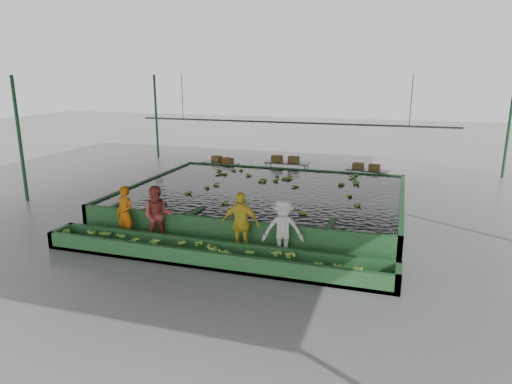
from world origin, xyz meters
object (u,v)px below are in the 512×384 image
(worker_a, at_px, (125,214))
(worker_c, at_px, (240,224))
(flotation_tank, at_px, (264,200))
(packing_table_left, at_px, (221,171))
(packing_table_mid, at_px, (287,172))
(box_stack_right, at_px, (366,169))
(box_stack_left, at_px, (222,162))
(sorting_trough, at_px, (210,254))
(worker_d, at_px, (283,230))
(packing_table_right, at_px, (367,178))
(box_stack_mid, at_px, (285,162))
(worker_b, at_px, (158,216))

(worker_a, xyz_separation_m, worker_c, (3.76, 0.00, 0.06))
(flotation_tank, xyz_separation_m, packing_table_left, (-3.64, 4.63, -0.04))
(packing_table_mid, relative_size, box_stack_right, 1.72)
(box_stack_left, xyz_separation_m, box_stack_right, (6.88, 0.36, 0.01))
(worker_a, height_order, packing_table_left, worker_a)
(sorting_trough, xyz_separation_m, worker_a, (-3.17, 0.80, 0.62))
(flotation_tank, bearing_deg, worker_d, -66.92)
(worker_d, bearing_deg, worker_a, 164.15)
(sorting_trough, bearing_deg, packing_table_right, 71.63)
(flotation_tank, distance_m, packing_table_right, 6.07)
(packing_table_right, bearing_deg, box_stack_left, -177.07)
(worker_d, distance_m, box_stack_right, 9.48)
(packing_table_left, xyz_separation_m, box_stack_mid, (3.16, 0.46, 0.54))
(worker_a, relative_size, box_stack_left, 1.40)
(worker_b, bearing_deg, box_stack_left, 74.71)
(flotation_tank, distance_m, worker_c, 4.37)
(sorting_trough, distance_m, box_stack_mid, 10.23)
(packing_table_right, bearing_deg, worker_a, -124.96)
(packing_table_left, distance_m, packing_table_mid, 3.29)
(sorting_trough, relative_size, packing_table_left, 5.50)
(box_stack_right, bearing_deg, box_stack_left, -176.98)
(packing_table_left, bearing_deg, box_stack_left, 38.26)
(packing_table_left, distance_m, box_stack_left, 0.43)
(packing_table_left, xyz_separation_m, box_stack_left, (0.08, 0.07, 0.41))
(packing_table_left, height_order, packing_table_mid, packing_table_mid)
(sorting_trough, relative_size, worker_a, 5.74)
(box_stack_mid, xyz_separation_m, box_stack_right, (3.80, -0.03, -0.12))
(worker_b, distance_m, packing_table_mid, 9.57)
(packing_table_left, xyz_separation_m, packing_table_mid, (3.25, 0.49, 0.06))
(packing_table_mid, bearing_deg, packing_table_right, -1.08)
(box_stack_left, bearing_deg, packing_table_right, 2.93)
(worker_d, xyz_separation_m, packing_table_left, (-5.47, 8.93, -0.47))
(flotation_tank, distance_m, box_stack_right, 6.06)
(flotation_tank, xyz_separation_m, worker_b, (-2.04, -4.30, 0.47))
(packing_table_mid, xyz_separation_m, box_stack_mid, (-0.09, -0.03, 0.48))
(flotation_tank, bearing_deg, sorting_trough, -90.00)
(flotation_tank, bearing_deg, packing_table_right, 56.29)
(worker_c, relative_size, packing_table_mid, 0.89)
(flotation_tank, distance_m, box_stack_mid, 5.14)
(worker_c, height_order, packing_table_left, worker_c)
(worker_d, distance_m, box_stack_left, 10.49)
(box_stack_right, bearing_deg, packing_table_mid, 179.03)
(worker_c, xyz_separation_m, box_stack_right, (2.73, 9.36, -0.10))
(flotation_tank, xyz_separation_m, worker_a, (-3.17, -4.30, 0.42))
(worker_c, xyz_separation_m, packing_table_left, (-4.23, 8.93, -0.52))
(flotation_tank, distance_m, sorting_trough, 5.10)
(worker_a, height_order, packing_table_right, worker_a)
(worker_a, distance_m, packing_table_left, 8.96)
(worker_c, relative_size, worker_d, 1.05)
(flotation_tank, bearing_deg, packing_table_mid, 94.38)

